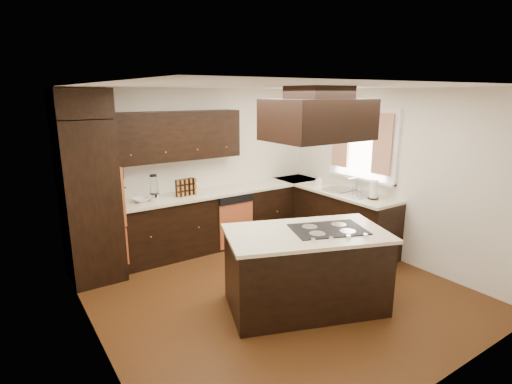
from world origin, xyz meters
TOP-DOWN VIEW (x-y plane):
  - floor at (0.00, 0.00)m, footprint 4.20×4.20m
  - ceiling at (0.00, 0.00)m, footprint 4.20×4.20m
  - wall_back at (0.00, 2.11)m, footprint 4.20×0.02m
  - wall_front at (0.00, -2.11)m, footprint 4.20×0.02m
  - wall_left at (-2.11, 0.00)m, footprint 0.02×4.20m
  - wall_right at (2.11, 0.00)m, footprint 0.02×4.20m
  - oven_column at (-1.78, 1.71)m, footprint 0.65×0.75m
  - wall_oven_face at (-1.43, 1.71)m, footprint 0.05×0.62m
  - base_cabinets_back at (0.03, 1.80)m, footprint 2.93×0.60m
  - base_cabinets_right at (1.80, 0.90)m, footprint 0.60×2.40m
  - countertop_back at (0.03, 1.79)m, footprint 2.93×0.63m
  - countertop_right at (1.79, 0.90)m, footprint 0.63×2.40m
  - upper_cabinets at (-0.43, 1.93)m, footprint 2.00×0.34m
  - dishwasher_front at (0.33, 1.50)m, footprint 0.60×0.05m
  - window_frame at (2.07, 0.55)m, footprint 0.06×1.32m
  - window_pane at (2.10, 0.55)m, footprint 0.00×1.20m
  - curtain_left at (2.01, 0.13)m, footprint 0.02×0.34m
  - curtain_right at (2.01, 0.97)m, footprint 0.02×0.34m
  - sink_rim at (1.80, 0.55)m, footprint 0.52×0.84m
  - island at (0.06, -0.48)m, footprint 1.95×1.49m
  - island_top at (0.06, -0.48)m, footprint 2.03×1.57m
  - cooktop at (0.30, -0.57)m, footprint 0.95×0.80m
  - range_hood at (0.10, -0.55)m, footprint 1.05×0.72m
  - hood_duct at (0.10, -0.55)m, footprint 0.55×0.50m
  - blender_base at (-0.88, 1.76)m, footprint 0.15×0.15m
  - blender_pitcher at (-0.88, 1.76)m, footprint 0.13×0.13m
  - spice_rack at (-0.39, 1.78)m, footprint 0.32×0.12m
  - mixing_bowl at (-1.06, 1.81)m, footprint 0.29×0.29m
  - soap_bottle at (1.71, 1.12)m, footprint 0.10×0.10m
  - paper_towel at (1.80, 0.06)m, footprint 0.13×0.13m

SIDE VIEW (x-z plane):
  - floor at x=0.00m, z-range -0.02..0.00m
  - dishwasher_front at x=0.33m, z-range 0.04..0.76m
  - base_cabinets_back at x=0.03m, z-range 0.00..0.88m
  - base_cabinets_right at x=1.80m, z-range 0.00..0.88m
  - island at x=0.06m, z-range 0.00..0.88m
  - countertop_back at x=0.03m, z-range 0.88..0.92m
  - countertop_right at x=1.79m, z-range 0.88..0.92m
  - island_top at x=0.06m, z-range 0.88..0.92m
  - sink_rim at x=1.80m, z-range 0.92..0.93m
  - cooktop at x=0.30m, z-range 0.92..0.93m
  - mixing_bowl at x=-1.06m, z-range 0.92..0.98m
  - blender_base at x=-0.88m, z-range 0.92..1.02m
  - soap_bottle at x=1.71m, z-range 0.92..1.10m
  - spice_rack at x=-0.39m, z-range 0.92..1.18m
  - paper_towel at x=1.80m, z-range 0.92..1.20m
  - oven_column at x=-1.78m, z-range 0.00..2.12m
  - wall_oven_face at x=-1.43m, z-range 0.73..1.51m
  - blender_pitcher at x=-0.88m, z-range 1.02..1.28m
  - wall_back at x=0.00m, z-range 0.00..2.50m
  - wall_front at x=0.00m, z-range 0.00..2.50m
  - wall_left at x=-2.11m, z-range 0.00..2.50m
  - wall_right at x=2.11m, z-range 0.00..2.50m
  - window_frame at x=2.07m, z-range 1.09..2.21m
  - window_pane at x=2.10m, z-range 1.15..2.15m
  - curtain_left at x=2.01m, z-range 1.25..2.15m
  - curtain_right at x=2.01m, z-range 1.25..2.15m
  - upper_cabinets at x=-0.43m, z-range 1.45..2.17m
  - range_hood at x=0.10m, z-range 1.95..2.37m
  - hood_duct at x=0.10m, z-range 2.37..2.50m
  - ceiling at x=0.00m, z-range 2.50..2.52m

